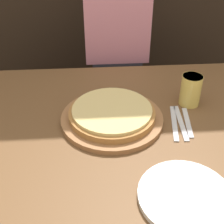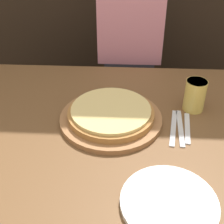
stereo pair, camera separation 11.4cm
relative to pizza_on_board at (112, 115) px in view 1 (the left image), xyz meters
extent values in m
cube|color=brown|center=(0.05, -0.05, -0.38)|extent=(1.56, 0.98, 0.72)
cylinder|color=#99663D|center=(0.00, 0.00, -0.01)|extent=(0.38, 0.38, 0.02)
cylinder|color=#A87038|center=(0.00, 0.00, 0.01)|extent=(0.32, 0.32, 0.02)
cylinder|color=#E0C175|center=(0.00, 0.00, 0.03)|extent=(0.29, 0.29, 0.01)
cylinder|color=#E5C65B|center=(0.32, 0.09, 0.04)|extent=(0.08, 0.08, 0.13)
cylinder|color=white|center=(0.32, 0.09, 0.09)|extent=(0.08, 0.08, 0.02)
cylinder|color=white|center=(0.18, -0.38, -0.02)|extent=(0.27, 0.27, 0.02)
cube|color=silver|center=(0.23, -0.03, -0.02)|extent=(0.05, 0.21, 0.00)
cube|color=silver|center=(0.25, -0.03, -0.02)|extent=(0.03, 0.21, 0.00)
cube|color=silver|center=(0.28, -0.03, -0.02)|extent=(0.04, 0.18, 0.00)
cube|color=#33333D|center=(0.07, 0.61, -0.39)|extent=(0.26, 0.20, 0.70)
cube|color=pink|center=(0.07, 0.61, 0.17)|extent=(0.32, 0.20, 0.42)
camera|label=1|loc=(-0.07, -0.93, 0.68)|focal=50.00mm
camera|label=2|loc=(0.05, -0.93, 0.68)|focal=50.00mm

